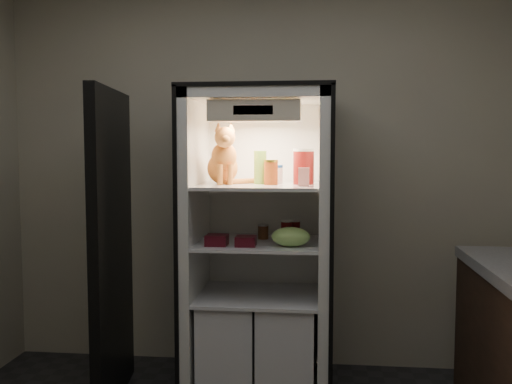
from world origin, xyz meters
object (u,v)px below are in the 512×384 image
soda_can_b (295,231)px  mayo_tub (276,174)px  grape_bag (291,237)px  berry_box_left (217,240)px  refrigerator (260,263)px  soda_can_c (287,232)px  condiment_jar (263,232)px  pepper_jar (304,166)px  salsa_jar (271,172)px  parmesan_shaker (260,167)px  cream_carton (304,177)px  soda_can_a (292,230)px  tabby_cat (224,161)px  berry_box_right (246,241)px

soda_can_b → mayo_tub: bearing=142.6°
grape_bag → berry_box_left: (-0.43, -0.01, -0.03)m
soda_can_b → berry_box_left: (-0.45, -0.19, -0.03)m
refrigerator → grape_bag: bearing=-46.8°
soda_can_c → condiment_jar: bearing=144.9°
pepper_jar → condiment_jar: bearing=168.1°
salsa_jar → condiment_jar: bearing=115.8°
parmesan_shaker → cream_carton: 0.32m
berry_box_left → refrigerator: bearing=45.4°
soda_can_a → berry_box_left: bearing=-146.9°
refrigerator → cream_carton: bearing=-34.2°
tabby_cat → soda_can_b: 0.61m
mayo_tub → berry_box_right: 0.50m
condiment_jar → soda_can_b: bearing=-19.5°
soda_can_c → condiment_jar: (-0.15, 0.11, -0.02)m
grape_bag → cream_carton: bearing=22.3°
pepper_jar → soda_can_c: bearing=-151.0°
tabby_cat → condiment_jar: bearing=0.6°
berry_box_left → tabby_cat: bearing=87.3°
refrigerator → berry_box_right: bearing=-103.7°
tabby_cat → soda_can_c: tabby_cat is taller
parmesan_shaker → salsa_jar: parmesan_shaker is taller
salsa_jar → berry_box_right: 0.44m
parmesan_shaker → mayo_tub: size_ratio=1.78×
refrigerator → cream_carton: 0.65m
refrigerator → berry_box_left: (-0.23, -0.23, 0.18)m
parmesan_shaker → mayo_tub: (0.09, 0.08, -0.04)m
mayo_tub → berry_box_left: bearing=-139.0°
parmesan_shaker → soda_can_b: bearing=-3.2°
grape_bag → berry_box_left: size_ratio=1.80×
mayo_tub → berry_box_left: 0.57m
pepper_jar → grape_bag: size_ratio=0.96×
mayo_tub → pepper_jar: size_ratio=0.53×
berry_box_left → soda_can_c: bearing=21.3°
cream_carton → parmesan_shaker: bearing=149.3°
soda_can_b → berry_box_left: size_ratio=1.01×
soda_can_b → grape_bag: 0.18m
tabby_cat → grape_bag: tabby_cat is taller
berry_box_right → soda_can_a: bearing=47.9°
salsa_jar → cream_carton: (0.20, -0.10, -0.02)m
soda_can_c → grape_bag: (0.03, -0.14, -0.01)m
cream_carton → soda_can_a: 0.42m
mayo_tub → pepper_jar: 0.19m
salsa_jar → cream_carton: size_ratio=1.41×
cream_carton → soda_can_a: size_ratio=0.89×
condiment_jar → tabby_cat: bearing=-164.4°
parmesan_shaker → condiment_jar: bearing=77.2°
refrigerator → mayo_tub: 0.57m
tabby_cat → mayo_tub: bearing=0.4°
mayo_tub → pepper_jar: pepper_jar is taller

